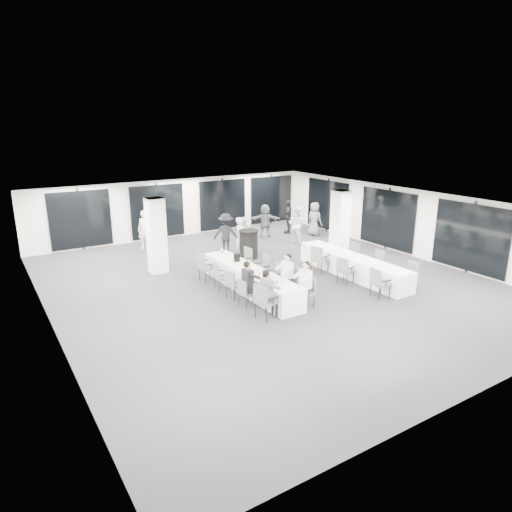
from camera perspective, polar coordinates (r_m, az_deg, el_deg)
The scene contains 43 objects.
room at distance 17.00m, azimuth 1.88°, elevation 2.66°, with size 14.04×16.04×2.84m.
column_left at distance 17.21m, azimuth -12.34°, elevation 2.49°, with size 0.60×0.60×2.80m, color white.
column_right at distance 18.92m, azimuth 10.45°, elevation 3.86°, with size 0.60×0.60×2.80m, color white.
banquet_table_main at distance 15.21m, azimuth -0.76°, elevation -3.01°, with size 0.90×5.00×0.75m, color silver.
banquet_table_side at distance 17.01m, azimuth 11.98°, elevation -1.24°, with size 0.90×5.00×0.75m, color silver.
cocktail_table at distance 18.82m, azimuth -0.90°, elevation 1.53°, with size 0.84×0.84×1.17m.
chair_main_left_near at distance 13.01m, azimuth 1.01°, elevation -5.44°, with size 0.63×0.67×1.04m.
chair_main_left_second at distance 13.89m, azimuth -1.34°, elevation -4.43°, with size 0.49×0.53×0.87m.
chair_main_left_mid at distance 14.50m, azimuth -2.93°, elevation -3.35°, with size 0.57×0.60×0.94m.
chair_main_left_fourth at distance 15.25m, azimuth -4.56°, elevation -2.44°, with size 0.49×0.54×0.91m.
chair_main_left_far at distance 16.15m, azimuth -6.37°, elevation -1.17°, with size 0.55×0.61×1.02m.
chair_main_right_near at distance 14.03m, azimuth 6.51°, elevation -4.18°, with size 0.54×0.58×0.92m.
chair_main_right_second at distance 14.72m, azimuth 4.25°, elevation -2.91°, with size 0.54×0.59×1.01m.
chair_main_right_mid at distance 15.38m, azimuth 2.39°, elevation -2.29°, with size 0.51×0.55×0.89m.
chair_main_right_fourth at distance 15.95m, azimuth 0.90°, elevation -1.37°, with size 0.53×0.58×0.98m.
chair_main_right_far at distance 16.95m, azimuth -1.36°, elevation -0.35°, with size 0.51×0.56×0.95m.
chair_side_left_near at distance 15.04m, azimuth 15.07°, elevation -3.06°, with size 0.55×0.60×0.99m.
chair_side_left_mid at distance 16.10m, azimuth 10.98°, elevation -1.57°, with size 0.56×0.60×0.95m.
chair_side_left_far at distance 17.06m, azimuth 7.85°, elevation -0.21°, with size 0.63×0.66×1.04m.
chair_side_right_near at distance 16.35m, azimuth 18.71°, elevation -2.01°, with size 0.46×0.52×0.89m.
chair_side_right_mid at distance 17.29m, azimuth 14.86°, elevation -0.63°, with size 0.48×0.54×0.92m.
chair_side_right_far at distance 18.13m, azimuth 11.99°, elevation 0.35°, with size 0.50×0.55×0.92m.
seated_guest_a at distance 13.03m, azimuth 1.59°, elevation -4.37°, with size 0.50×0.38×1.44m.
seated_guest_b at distance 13.87m, azimuth -0.81°, elevation -3.06°, with size 0.50×0.38×1.44m.
seated_guest_c at distance 13.84m, azimuth 5.99°, elevation -3.18°, with size 0.50×0.38×1.44m.
seated_guest_d at distance 14.55m, azimuth 3.71°, elevation -2.13°, with size 0.50×0.38×1.44m.
standing_guest_a at distance 19.13m, azimuth -1.95°, elevation 2.78°, with size 0.67×0.54×1.84m, color silver.
standing_guest_b at distance 19.66m, azimuth -1.61°, elevation 3.01°, with size 0.84×0.51×1.74m, color silver.
standing_guest_c at distance 19.47m, azimuth -3.78°, elevation 3.16°, with size 1.26×0.64×1.95m, color black.
standing_guest_d at distance 23.03m, azimuth 4.05°, elevation 5.20°, with size 1.13×0.63×1.92m, color black.
standing_guest_e at distance 22.68m, azimuth 7.33°, elevation 4.88°, with size 0.90×0.55×1.87m, color #55585C.
standing_guest_f at distance 22.32m, azimuth 1.15°, elevation 4.74°, with size 1.66×0.64×1.81m, color #55585C.
standing_guest_g at distance 20.57m, azimuth -13.71°, elevation 3.48°, with size 0.72×0.58×1.97m, color silver.
standing_guest_h at distance 21.22m, azimuth 5.09°, elevation 4.24°, with size 0.94×0.57×1.94m, color silver.
ice_bucket_near at distance 14.14m, azimuth 1.28°, elevation -2.37°, with size 0.23×0.23×0.26m, color black.
ice_bucket_far at distance 15.93m, azimuth -2.41°, elevation -0.20°, with size 0.23×0.23×0.26m, color black.
water_bottle_a at distance 13.66m, azimuth 2.63°, elevation -3.15°, with size 0.07×0.07×0.23m, color silver.
water_bottle_b at distance 15.28m, azimuth -0.92°, elevation -0.96°, with size 0.08×0.08×0.24m, color silver.
water_bottle_c at distance 16.77m, azimuth -4.27°, elevation 0.60°, with size 0.08×0.08×0.25m, color silver.
plate_a at distance 13.66m, azimuth 2.31°, elevation -3.61°, with size 0.20×0.20×0.03m.
plate_b at distance 13.81m, azimuth 3.22°, elevation -3.39°, with size 0.18×0.18×0.03m.
plate_c at distance 14.67m, azimuth 0.44°, elevation -2.16°, with size 0.21×0.21×0.03m.
wine_glass at distance 13.56m, azimuth 4.18°, elevation -3.26°, with size 0.07×0.07×0.18m.
Camera 1 is at (-8.34, -12.58, 5.46)m, focal length 32.00 mm.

